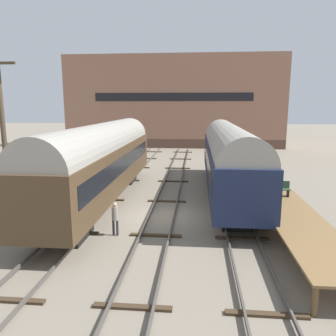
# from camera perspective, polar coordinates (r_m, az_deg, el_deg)

# --- Properties ---
(ground_plane) EXTENTS (200.00, 200.00, 0.00)m
(ground_plane) POSITION_cam_1_polar(r_m,az_deg,el_deg) (19.66, -1.02, -8.44)
(ground_plane) COLOR slate
(track_left) EXTENTS (2.60, 60.00, 0.26)m
(track_left) POSITION_cam_1_polar(r_m,az_deg,el_deg) (20.49, -13.09, -7.49)
(track_left) COLOR #4C4742
(track_left) RESTS_ON ground
(track_middle) EXTENTS (2.60, 60.00, 0.26)m
(track_middle) POSITION_cam_1_polar(r_m,az_deg,el_deg) (19.61, -1.02, -8.05)
(track_middle) COLOR #4C4742
(track_middle) RESTS_ON ground
(track_right) EXTENTS (2.60, 60.00, 0.26)m
(track_right) POSITION_cam_1_polar(r_m,az_deg,el_deg) (19.64, 11.60, -8.25)
(track_right) COLOR #4C4742
(track_right) RESTS_ON ground
(train_car_navy) EXTENTS (3.07, 18.65, 5.14)m
(train_car_navy) POSITION_cam_1_polar(r_m,az_deg,el_deg) (24.03, 10.50, 2.11)
(train_car_navy) COLOR black
(train_car_navy) RESTS_ON ground
(train_car_brown) EXTENTS (3.10, 18.84, 5.34)m
(train_car_brown) POSITION_cam_1_polar(r_m,az_deg,el_deg) (22.14, -11.41, 1.64)
(train_car_brown) COLOR black
(train_car_brown) RESTS_ON ground
(station_platform) EXTENTS (2.59, 14.91, 1.11)m
(station_platform) POSITION_cam_1_polar(r_m,az_deg,el_deg) (18.42, 20.41, -7.12)
(station_platform) COLOR brown
(station_platform) RESTS_ON ground
(bench) EXTENTS (1.40, 0.40, 0.91)m
(bench) POSITION_cam_1_polar(r_m,az_deg,el_deg) (20.84, 18.58, -3.32)
(bench) COLOR #2D4C33
(bench) RESTS_ON station_platform
(person_worker) EXTENTS (0.32, 0.32, 1.72)m
(person_worker) POSITION_cam_1_polar(r_m,az_deg,el_deg) (16.82, -9.21, -8.21)
(person_worker) COLOR #282833
(person_worker) RESTS_ON ground
(utility_pole) EXTENTS (1.80, 0.24, 9.60)m
(utility_pole) POSITION_cam_1_polar(r_m,az_deg,el_deg) (18.00, -26.67, 4.83)
(utility_pole) COLOR #473828
(utility_pole) RESTS_ON ground
(warehouse_building) EXTENTS (33.87, 10.64, 14.06)m
(warehouse_building) POSITION_cam_1_polar(r_m,az_deg,el_deg) (55.32, 1.27, 11.41)
(warehouse_building) COLOR brown
(warehouse_building) RESTS_ON ground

